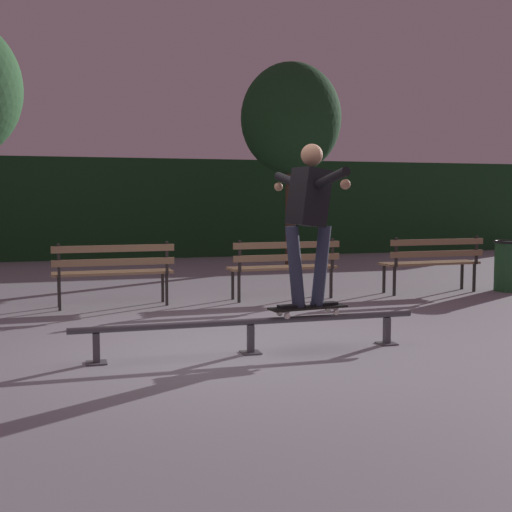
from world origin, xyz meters
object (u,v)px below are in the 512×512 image
at_px(park_bench_left_center, 113,267).
at_px(skateboard, 308,308).
at_px(grind_rail, 251,327).
at_px(trash_can, 510,265).
at_px(tree_far_right, 291,119).
at_px(park_bench_right_center, 284,263).
at_px(skateboarder, 309,211).
at_px(park_bench_rightmost, 433,259).

bearing_deg(park_bench_left_center, skateboard, -63.00).
height_order(grind_rail, trash_can, trash_can).
relative_size(park_bench_left_center, tree_far_right, 0.37).
bearing_deg(skateboard, grind_rail, 180.00).
distance_m(park_bench_left_center, tree_far_right, 6.52).
bearing_deg(tree_far_right, trash_can, -65.34).
distance_m(skateboard, park_bench_right_center, 3.24).
xyz_separation_m(skateboarder, trash_can, (4.54, 2.99, -0.93)).
xyz_separation_m(grind_rail, tree_far_right, (3.03, 7.53, 2.87)).
height_order(park_bench_left_center, tree_far_right, tree_far_right).
bearing_deg(park_bench_rightmost, skateboard, -135.96).
xyz_separation_m(skateboarder, park_bench_right_center, (0.82, 3.13, -0.80)).
bearing_deg(tree_far_right, grind_rail, -111.92).
bearing_deg(skateboarder, park_bench_rightmost, 44.06).
distance_m(park_bench_rightmost, trash_can, 1.31).
distance_m(park_bench_right_center, tree_far_right, 5.36).
bearing_deg(trash_can, skateboard, -146.62).
distance_m(tree_far_right, trash_can, 5.68).
bearing_deg(grind_rail, skateboarder, 0.04).
bearing_deg(trash_can, park_bench_right_center, 177.81).
bearing_deg(tree_far_right, skateboard, -108.06).
bearing_deg(tree_far_right, park_bench_rightmost, -79.88).
height_order(skateboarder, park_bench_rightmost, skateboarder).
height_order(park_bench_rightmost, trash_can, park_bench_rightmost).
xyz_separation_m(tree_far_right, trash_can, (2.08, -4.54, -2.71)).
relative_size(skateboard, tree_far_right, 0.19).
height_order(skateboarder, tree_far_right, tree_far_right).
distance_m(grind_rail, park_bench_rightmost, 4.95).
bearing_deg(park_bench_rightmost, skateboarder, -135.94).
bearing_deg(trash_can, park_bench_rightmost, 173.76).
relative_size(park_bench_right_center, trash_can, 2.01).
height_order(park_bench_right_center, trash_can, park_bench_right_center).
relative_size(tree_far_right, trash_can, 5.38).
relative_size(skateboard, park_bench_rightmost, 0.50).
bearing_deg(skateboarder, grind_rail, -179.96).
distance_m(skateboarder, trash_can, 5.51).
height_order(grind_rail, park_bench_left_center, park_bench_left_center).
relative_size(skateboarder, tree_far_right, 0.36).
distance_m(skateboarder, park_bench_right_center, 3.34).
xyz_separation_m(skateboard, skateboarder, (0.00, 0.00, 0.94)).
bearing_deg(park_bench_left_center, tree_far_right, 47.35).
height_order(park_bench_right_center, tree_far_right, tree_far_right).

